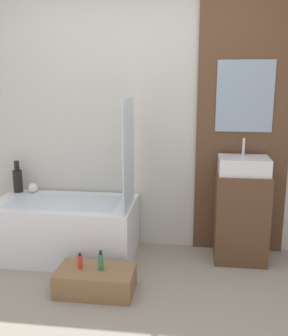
# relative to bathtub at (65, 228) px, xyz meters

# --- Properties ---
(wall_tiled_back) EXTENTS (4.20, 0.06, 2.60)m
(wall_tiled_back) POSITION_rel_bathtub_xyz_m (0.65, 0.41, 1.03)
(wall_tiled_back) COLOR beige
(wall_tiled_back) RESTS_ON ground_plane
(wall_wood_accent) EXTENTS (0.85, 0.04, 2.60)m
(wall_wood_accent) POSITION_rel_bathtub_xyz_m (1.62, 0.35, 1.04)
(wall_wood_accent) COLOR brown
(wall_wood_accent) RESTS_ON ground_plane
(bathtub) EXTENTS (1.31, 0.71, 0.53)m
(bathtub) POSITION_rel_bathtub_xyz_m (0.00, 0.00, 0.00)
(bathtub) COLOR white
(bathtub) RESTS_ON ground_plane
(glass_shower_screen) EXTENTS (0.01, 0.52, 0.95)m
(glass_shower_screen) POSITION_rel_bathtub_xyz_m (0.62, -0.08, 0.74)
(glass_shower_screen) COLOR silver
(glass_shower_screen) RESTS_ON bathtub
(wooden_step_bench) EXTENTS (0.60, 0.35, 0.19)m
(wooden_step_bench) POSITION_rel_bathtub_xyz_m (0.45, -0.61, -0.17)
(wooden_step_bench) COLOR olive
(wooden_step_bench) RESTS_ON ground_plane
(vanity_cabinet) EXTENTS (0.47, 0.40, 0.81)m
(vanity_cabinet) POSITION_rel_bathtub_xyz_m (1.62, 0.13, 0.14)
(vanity_cabinet) COLOR brown
(vanity_cabinet) RESTS_ON ground_plane
(sink) EXTENTS (0.44, 0.33, 0.31)m
(sink) POSITION_rel_bathtub_xyz_m (1.62, 0.14, 0.62)
(sink) COLOR white
(sink) RESTS_ON vanity_cabinet
(vase_tall_dark) EXTENTS (0.09, 0.09, 0.32)m
(vase_tall_dark) POSITION_rel_bathtub_xyz_m (-0.56, 0.26, 0.39)
(vase_tall_dark) COLOR black
(vase_tall_dark) RESTS_ON bathtub
(vase_round_light) EXTENTS (0.10, 0.10, 0.10)m
(vase_round_light) POSITION_rel_bathtub_xyz_m (-0.40, 0.26, 0.31)
(vase_round_light) COLOR silver
(vase_round_light) RESTS_ON bathtub
(bottle_soap_primary) EXTENTS (0.04, 0.04, 0.13)m
(bottle_soap_primary) POSITION_rel_bathtub_xyz_m (0.33, -0.61, -0.02)
(bottle_soap_primary) COLOR red
(bottle_soap_primary) RESTS_ON wooden_step_bench
(bottle_soap_secondary) EXTENTS (0.04, 0.04, 0.16)m
(bottle_soap_secondary) POSITION_rel_bathtub_xyz_m (0.49, -0.61, -0.00)
(bottle_soap_secondary) COLOR #38704C
(bottle_soap_secondary) RESTS_ON wooden_step_bench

